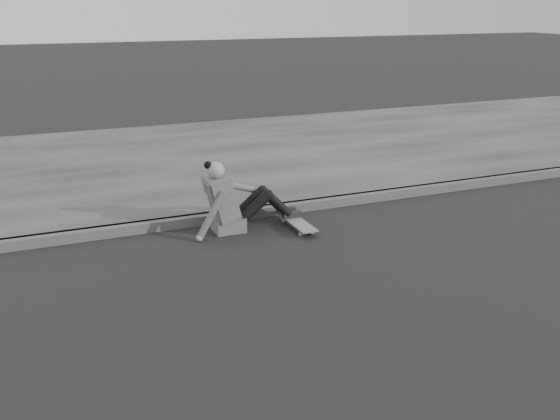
% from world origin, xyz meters
% --- Properties ---
extents(ground, '(80.00, 80.00, 0.00)m').
position_xyz_m(ground, '(0.00, 0.00, 0.00)').
color(ground, black).
rests_on(ground, ground).
extents(curb, '(24.00, 0.16, 0.12)m').
position_xyz_m(curb, '(0.00, 2.58, 0.06)').
color(curb, '#4B4B4B').
rests_on(curb, ground).
extents(sidewalk, '(24.00, 6.00, 0.12)m').
position_xyz_m(sidewalk, '(0.00, 5.60, 0.06)').
color(sidewalk, '#3B3B3B').
rests_on(sidewalk, ground).
extents(skateboard, '(0.20, 0.78, 0.09)m').
position_xyz_m(skateboard, '(0.10, 1.98, 0.07)').
color(skateboard, gray).
rests_on(skateboard, ground).
extents(seated_woman, '(1.38, 0.46, 0.88)m').
position_xyz_m(seated_woman, '(-0.64, 2.22, 0.36)').
color(seated_woman, '#565759').
rests_on(seated_woman, ground).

